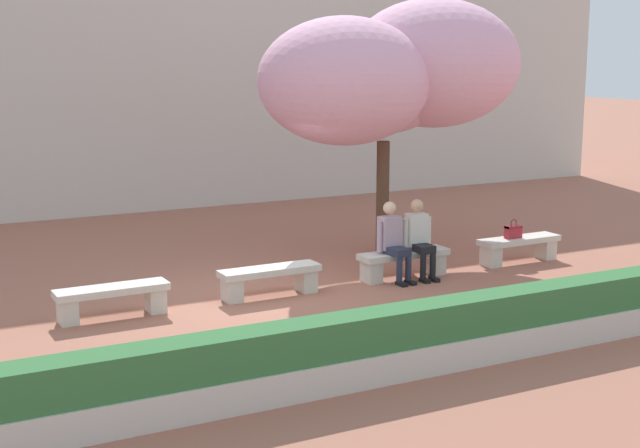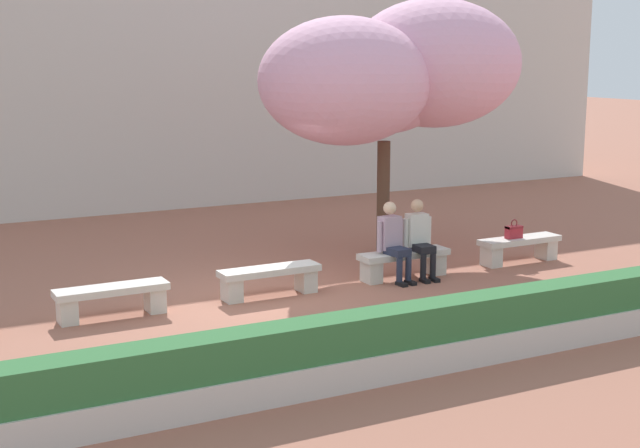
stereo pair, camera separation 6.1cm
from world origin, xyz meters
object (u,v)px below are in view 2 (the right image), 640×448
Objects in this scene: stone_bench_center at (270,277)px; cherry_tree_main at (391,73)px; stone_bench_near_west at (112,297)px; person_seated_left at (393,239)px; handbag at (514,231)px; stone_bench_near_east at (404,260)px; stone_bench_east_end at (519,246)px; person_seated_right at (419,236)px.

stone_bench_center is 0.32× the size of cherry_tree_main.
stone_bench_near_west is 6.52m from cherry_tree_main.
person_seated_left is 2.54m from handbag.
person_seated_left is (-0.26, -0.05, 0.40)m from stone_bench_near_east.
person_seated_right is (-2.16, -0.05, 0.40)m from stone_bench_east_end.
cherry_tree_main is (0.98, 1.69, 2.59)m from person_seated_left.
cherry_tree_main reaches higher than stone_bench_near_west.
stone_bench_near_east is 2.30m from handbag.
stone_bench_east_end is (7.26, 0.00, 0.00)m from stone_bench_near_west.
person_seated_left reaches higher than handbag.
cherry_tree_main is (-1.56, 1.63, 2.71)m from handbag.
handbag is at bearing 0.10° from stone_bench_near_east.
cherry_tree_main is at bearing 133.63° from handbag.
stone_bench_center is 2.71m from person_seated_right.
person_seated_left is at bearing -168.27° from stone_bench_near_east.
cherry_tree_main is (0.72, 1.64, 2.99)m from stone_bench_near_east.
stone_bench_near_east is 0.48m from person_seated_left.
cherry_tree_main is (5.56, 1.64, 2.99)m from stone_bench_near_west.
stone_bench_near_west is at bearing 180.00° from stone_bench_east_end.
stone_bench_center is 2.20m from person_seated_left.
person_seated_right is (5.10, -0.05, 0.40)m from stone_bench_near_west.
person_seated_left reaches higher than stone_bench_east_end.
stone_bench_near_west is 4.84m from stone_bench_near_east.
stone_bench_east_end is 0.32× the size of cherry_tree_main.
handbag is (2.28, 0.00, 0.28)m from stone_bench_near_east.
person_seated_right is at bearing -0.01° from person_seated_left.
stone_bench_near_east is 3.49m from cherry_tree_main.
stone_bench_near_east is at bearing 168.30° from person_seated_right.
stone_bench_near_east is 1.23× the size of person_seated_left.
stone_bench_east_end is at bearing -43.96° from cherry_tree_main.
stone_bench_center is (2.42, 0.00, 0.00)m from stone_bench_near_west.
person_seated_right is (2.68, -0.05, 0.40)m from stone_bench_center.
person_seated_left is (2.16, -0.05, 0.40)m from stone_bench_center.
stone_bench_east_end is 1.23× the size of person_seated_left.
person_seated_left reaches higher than stone_bench_near_east.
person_seated_left is at bearing 179.99° from person_seated_right.
stone_bench_near_west is at bearing 179.40° from person_seated_right.
stone_bench_center is 2.42m from stone_bench_near_east.
cherry_tree_main reaches higher than handbag.
cherry_tree_main is (-1.70, 1.64, 2.99)m from stone_bench_east_end.
person_seated_left reaches higher than stone_bench_near_west.
person_seated_right is 0.26× the size of cherry_tree_main.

